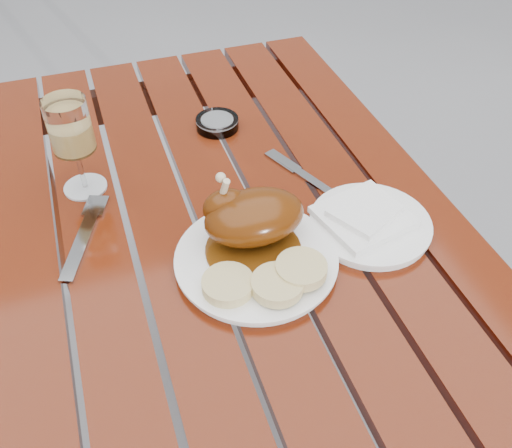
{
  "coord_description": "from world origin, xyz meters",
  "views": [
    {
      "loc": [
        -0.19,
        -0.76,
        1.44
      ],
      "look_at": [
        0.03,
        -0.09,
        0.78
      ],
      "focal_mm": 40.0,
      "sensor_mm": 36.0,
      "label": 1
    }
  ],
  "objects": [
    {
      "name": "ground",
      "position": [
        0.0,
        0.0,
        0.0
      ],
      "size": [
        60.0,
        60.0,
        0.0
      ],
      "primitive_type": "plane",
      "color": "slate",
      "rests_on": "ground"
    },
    {
      "name": "table",
      "position": [
        0.0,
        0.0,
        0.38
      ],
      "size": [
        0.8,
        1.2,
        0.75
      ],
      "primitive_type": "cube",
      "color": "#64240C",
      "rests_on": "ground"
    },
    {
      "name": "dinner_plate",
      "position": [
        0.01,
        -0.15,
        0.76
      ],
      "size": [
        0.29,
        0.29,
        0.02
      ],
      "primitive_type": "cylinder",
      "rotation": [
        0.0,
        0.0,
        -0.08
      ],
      "color": "white",
      "rests_on": "table"
    },
    {
      "name": "roast_duck",
      "position": [
        0.02,
        -0.11,
        0.81
      ],
      "size": [
        0.17,
        0.16,
        0.12
      ],
      "color": "#552C09",
      "rests_on": "dinner_plate"
    },
    {
      "name": "bread_dumplings",
      "position": [
        0.01,
        -0.22,
        0.78
      ],
      "size": [
        0.2,
        0.11,
        0.03
      ],
      "color": "#D1C07F",
      "rests_on": "dinner_plate"
    },
    {
      "name": "wine_glass",
      "position": [
        -0.23,
        0.13,
        0.84
      ],
      "size": [
        0.11,
        0.11,
        0.19
      ],
      "primitive_type": "cylinder",
      "rotation": [
        0.0,
        0.0,
        0.4
      ],
      "color": "#E9C16A",
      "rests_on": "table"
    },
    {
      "name": "side_plate",
      "position": [
        0.23,
        -0.14,
        0.76
      ],
      "size": [
        0.23,
        0.23,
        0.02
      ],
      "primitive_type": "cylinder",
      "rotation": [
        0.0,
        0.0,
        -0.12
      ],
      "color": "white",
      "rests_on": "table"
    },
    {
      "name": "napkin",
      "position": [
        0.22,
        -0.13,
        0.77
      ],
      "size": [
        0.17,
        0.16,
        0.01
      ],
      "primitive_type": "cube",
      "rotation": [
        0.0,
        0.0,
        0.23
      ],
      "color": "white",
      "rests_on": "side_plate"
    },
    {
      "name": "ashtray",
      "position": [
        0.06,
        0.25,
        0.76
      ],
      "size": [
        0.11,
        0.11,
        0.02
      ],
      "primitive_type": "cylinder",
      "rotation": [
        0.0,
        0.0,
        -0.27
      ],
      "color": "#B2B7BC",
      "rests_on": "table"
    },
    {
      "name": "fork",
      "position": [
        -0.25,
        -0.01,
        0.75
      ],
      "size": [
        0.09,
        0.19,
        0.01
      ],
      "primitive_type": "cube",
      "rotation": [
        0.0,
        0.0,
        -0.38
      ],
      "color": "gray",
      "rests_on": "table"
    },
    {
      "name": "knife",
      "position": [
        0.18,
        0.01,
        0.75
      ],
      "size": [
        0.09,
        0.18,
        0.01
      ],
      "primitive_type": "cube",
      "rotation": [
        0.0,
        0.0,
        0.39
      ],
      "color": "gray",
      "rests_on": "table"
    }
  ]
}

